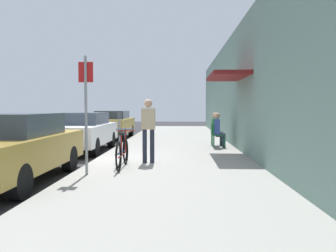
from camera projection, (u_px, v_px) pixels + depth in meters
The scene contains 15 objects.
ground_plane at pixel (95, 163), 10.02m from camera, with size 60.00×60.00×0.00m, color #2D2D30.
sidewalk_slab at pixel (174, 153), 11.93m from camera, with size 4.50×32.00×0.12m, color #9E9B93.
building_facade at pixel (245, 88), 11.73m from camera, with size 1.40×32.00×4.52m.
parked_car_0 at pixel (13, 147), 7.39m from camera, with size 1.80×4.40×1.47m.
parked_car_1 at pixel (82, 131), 12.64m from camera, with size 1.80×4.40×1.42m.
parked_car_2 at pixel (112, 124), 18.23m from camera, with size 1.80×4.40×1.43m.
parking_meter at pixel (120, 129), 11.56m from camera, with size 0.12×0.10×1.32m.
street_sign at pixel (86, 106), 7.60m from camera, with size 0.32×0.06×2.60m.
bicycle_0 at pixel (122, 153), 8.52m from camera, with size 0.46×1.71×0.90m.
bicycle_1 at pixel (122, 151), 9.08m from camera, with size 0.46×1.71×0.90m.
cafe_chair_0 at pixel (217, 134), 12.88m from camera, with size 0.49×0.49×0.87m.
seated_patron_0 at pixel (219, 129), 12.86m from camera, with size 0.46×0.40×1.29m.
cafe_chair_1 at pixel (215, 133), 13.64m from camera, with size 0.45×0.45×0.87m.
seated_patron_1 at pixel (216, 128), 13.63m from camera, with size 0.43×0.37×1.29m.
pedestrian_standing at pixel (148, 126), 9.29m from camera, with size 0.36×0.22×1.70m.
Camera 1 is at (2.46, -9.87, 1.60)m, focal length 37.29 mm.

